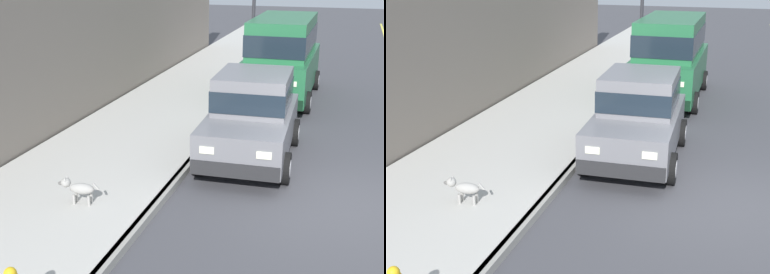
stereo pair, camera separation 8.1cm
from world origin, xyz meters
TOP-DOWN VIEW (x-y plane):
  - ground_plane at (0.00, 0.00)m, footprint 80.00×80.00m
  - curb at (-3.20, 0.00)m, footprint 0.16×64.00m
  - sidewalk at (-5.00, 0.00)m, footprint 3.60×64.00m
  - car_grey_hatchback at (-2.08, 1.81)m, footprint 2.04×3.85m
  - car_green_van at (-2.16, 7.18)m, footprint 2.16×4.91m
  - dog_grey at (-4.46, -1.62)m, footprint 0.76×0.24m
  - building_facade at (-7.10, 5.86)m, footprint 0.50×20.00m

SIDE VIEW (x-z plane):
  - ground_plane at x=0.00m, z-range 0.00..0.00m
  - curb at x=-3.20m, z-range 0.00..0.14m
  - sidewalk at x=-5.00m, z-range 0.00..0.14m
  - dog_grey at x=-4.46m, z-range 0.18..0.67m
  - car_grey_hatchback at x=-2.08m, z-range 0.04..1.92m
  - car_green_van at x=-2.16m, z-range 0.13..2.65m
  - building_facade at x=-7.10m, z-range 0.00..3.85m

